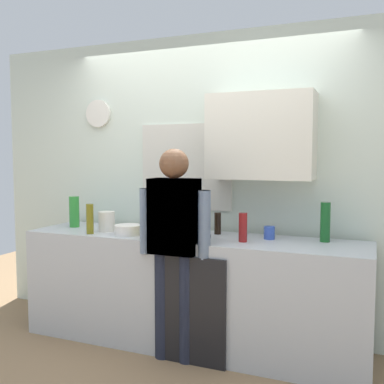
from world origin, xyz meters
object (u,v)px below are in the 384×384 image
at_px(bottle_green_wine, 325,222).
at_px(person_at_sink, 174,236).
at_px(storage_canister, 107,221).
at_px(dish_soap, 145,228).
at_px(bottle_clear_soda, 74,212).
at_px(bottle_olive_oil, 90,219).
at_px(bottle_dark_sauce, 218,223).
at_px(cup_blue_mug, 269,233).
at_px(mixing_bowl, 128,230).
at_px(person_guest, 174,236).
at_px(bottle_red_vinegar, 243,227).
at_px(coffee_maker, 196,220).

xyz_separation_m(bottle_green_wine, person_at_sink, (-1.04, -0.47, -0.10)).
height_order(storage_canister, person_at_sink, person_at_sink).
xyz_separation_m(dish_soap, person_at_sink, (0.30, -0.10, -0.03)).
relative_size(bottle_clear_soda, storage_canister, 1.65).
relative_size(bottle_olive_oil, bottle_green_wine, 0.83).
bearing_deg(person_at_sink, bottle_clear_soda, 153.85).
bearing_deg(bottle_dark_sauce, cup_blue_mug, -7.72).
distance_m(mixing_bowl, person_at_sink, 0.53).
relative_size(bottle_dark_sauce, person_guest, 0.11).
relative_size(bottle_olive_oil, bottle_dark_sauce, 1.39).
relative_size(bottle_red_vinegar, bottle_dark_sauce, 1.22).
bearing_deg(person_at_sink, mixing_bowl, 151.00).
height_order(coffee_maker, dish_soap, coffee_maker).
distance_m(bottle_olive_oil, dish_soap, 0.51).
height_order(dish_soap, person_at_sink, person_at_sink).
height_order(bottle_red_vinegar, person_at_sink, person_at_sink).
xyz_separation_m(bottle_red_vinegar, mixing_bowl, (-0.96, -0.06, -0.07)).
bearing_deg(bottle_red_vinegar, bottle_green_wine, 22.52).
bearing_deg(storage_canister, dish_soap, -17.90).
xyz_separation_m(bottle_olive_oil, bottle_dark_sauce, (0.99, 0.39, -0.04)).
height_order(bottle_olive_oil, dish_soap, bottle_olive_oil).
bearing_deg(bottle_clear_soda, dish_soap, -15.35).
height_order(bottle_green_wine, dish_soap, bottle_green_wine).
height_order(bottle_dark_sauce, person_at_sink, person_at_sink).
distance_m(bottle_olive_oil, mixing_bowl, 0.33).
distance_m(bottle_red_vinegar, person_guest, 0.52).
bearing_deg(cup_blue_mug, bottle_dark_sauce, 172.28).
xyz_separation_m(bottle_olive_oil, bottle_red_vinegar, (1.27, 0.15, -0.01)).
height_order(bottle_dark_sauce, mixing_bowl, bottle_dark_sauce).
height_order(mixing_bowl, dish_soap, dish_soap).
distance_m(bottle_olive_oil, cup_blue_mug, 1.47).
height_order(bottle_dark_sauce, person_guest, person_guest).
height_order(bottle_red_vinegar, cup_blue_mug, bottle_red_vinegar).
xyz_separation_m(bottle_clear_soda, storage_canister, (0.40, -0.09, -0.06)).
height_order(bottle_green_wine, person_guest, person_guest).
distance_m(bottle_clear_soda, person_guest, 1.20).
distance_m(bottle_clear_soda, dish_soap, 0.89).
height_order(bottle_olive_oil, mixing_bowl, bottle_olive_oil).
bearing_deg(person_guest, bottle_olive_oil, 22.23).
relative_size(cup_blue_mug, person_at_sink, 0.06).
height_order(coffee_maker, bottle_clear_soda, coffee_maker).
bearing_deg(bottle_green_wine, bottle_dark_sauce, 179.59).
xyz_separation_m(bottle_dark_sauce, dish_soap, (-0.48, -0.37, -0.01)).
bearing_deg(bottle_olive_oil, dish_soap, 1.70).
relative_size(bottle_green_wine, dish_soap, 1.67).
distance_m(bottle_green_wine, cup_blue_mug, 0.43).
bearing_deg(person_at_sink, bottle_olive_oil, 164.05).
bearing_deg(bottle_olive_oil, person_guest, -5.85).
xyz_separation_m(coffee_maker, cup_blue_mug, (0.53, 0.21, -0.10)).
height_order(bottle_green_wine, bottle_clear_soda, bottle_green_wine).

